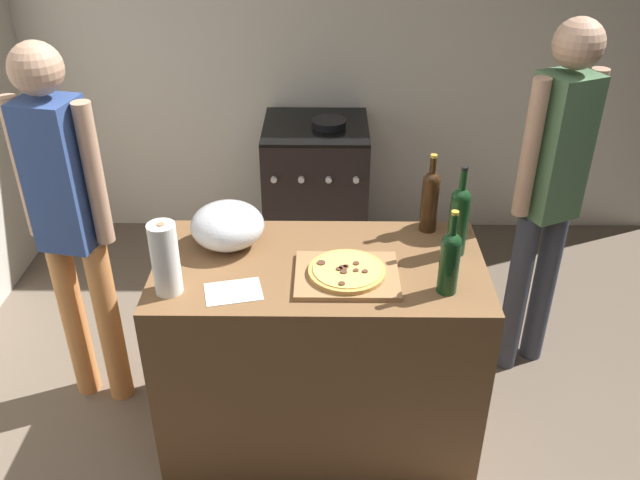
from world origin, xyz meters
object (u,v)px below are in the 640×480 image
(paper_towel_roll, at_px, (165,259))
(person_in_red, at_px, (551,184))
(wine_bottle_green, at_px, (450,260))
(stove, at_px, (316,191))
(wine_bottle_clear, at_px, (459,218))
(person_in_stripes, at_px, (68,213))
(pizza, at_px, (347,271))
(mixing_bowl, at_px, (227,225))
(wine_bottle_amber, at_px, (430,198))

(paper_towel_roll, xyz_separation_m, person_in_red, (1.60, 0.67, -0.02))
(wine_bottle_green, height_order, stove, wine_bottle_green)
(wine_bottle_clear, xyz_separation_m, person_in_stripes, (-1.62, 0.13, -0.06))
(wine_bottle_clear, relative_size, wine_bottle_green, 1.13)
(pizza, height_order, mixing_bowl, mixing_bowl)
(stove, xyz_separation_m, person_in_stripes, (-1.02, -1.33, 0.56))
(paper_towel_roll, height_order, person_in_red, person_in_red)
(wine_bottle_amber, bearing_deg, stove, 111.63)
(wine_bottle_amber, xyz_separation_m, stove, (-0.50, 1.27, -0.61))
(wine_bottle_clear, bearing_deg, stove, 112.17)
(wine_bottle_green, height_order, person_in_stripes, person_in_stripes)
(person_in_stripes, bearing_deg, pizza, -15.10)
(paper_towel_roll, bearing_deg, person_in_stripes, 140.60)
(pizza, relative_size, stove, 0.33)
(pizza, height_order, stove, pizza)
(mixing_bowl, xyz_separation_m, wine_bottle_amber, (0.84, 0.14, 0.06))
(paper_towel_roll, distance_m, stove, 1.91)
(person_in_red, bearing_deg, person_in_stripes, -172.93)
(paper_towel_roll, distance_m, wine_bottle_clear, 1.15)
(paper_towel_roll, relative_size, stove, 0.32)
(stove, bearing_deg, wine_bottle_green, -73.35)
(pizza, distance_m, wine_bottle_green, 0.40)
(wine_bottle_amber, height_order, person_in_red, person_in_red)
(wine_bottle_clear, xyz_separation_m, person_in_red, (0.48, 0.39, -0.04))
(mixing_bowl, relative_size, paper_towel_roll, 1.04)
(person_in_red, bearing_deg, paper_towel_roll, -157.17)
(pizza, distance_m, wine_bottle_clear, 0.50)
(pizza, relative_size, mixing_bowl, 0.99)
(pizza, bearing_deg, person_in_red, 31.76)
(stove, bearing_deg, mixing_bowl, -103.61)
(stove, xyz_separation_m, person_in_red, (1.08, -1.07, 0.58))
(paper_towel_roll, bearing_deg, wine_bottle_clear, 14.38)
(pizza, relative_size, wine_bottle_green, 0.88)
(wine_bottle_amber, height_order, person_in_stripes, person_in_stripes)
(wine_bottle_green, relative_size, person_in_red, 0.19)
(mixing_bowl, xyz_separation_m, wine_bottle_green, (0.86, -0.32, 0.05))
(mixing_bowl, distance_m, stove, 1.55)
(person_in_stripes, relative_size, person_in_red, 0.98)
(pizza, bearing_deg, wine_bottle_green, -12.92)
(wine_bottle_amber, relative_size, person_in_stripes, 0.20)
(stove, relative_size, person_in_stripes, 0.53)
(pizza, bearing_deg, mixing_bowl, 153.82)
(wine_bottle_clear, distance_m, person_in_stripes, 1.62)
(pizza, xyz_separation_m, wine_bottle_amber, (0.36, 0.37, 0.12))
(wine_bottle_clear, bearing_deg, person_in_stripes, 175.53)
(person_in_stripes, bearing_deg, paper_towel_roll, -39.40)
(paper_towel_roll, distance_m, person_in_red, 1.73)
(paper_towel_roll, distance_m, wine_bottle_amber, 1.13)
(person_in_red, bearing_deg, wine_bottle_clear, -141.30)
(wine_bottle_amber, bearing_deg, paper_towel_roll, -155.29)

